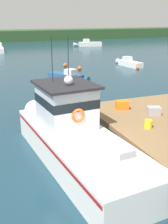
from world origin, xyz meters
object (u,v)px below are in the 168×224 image
at_px(mooring_buoy_spare_mooring, 65,65).
at_px(moored_boat_far_left, 129,63).
at_px(mooring_buoy_inshore, 138,68).
at_px(mooring_buoy_channel_marker, 80,68).
at_px(crate_stack_near_edge, 154,111).
at_px(bait_bucket, 148,124).
at_px(moored_boat_off_the_point, 88,44).
at_px(moored_boat_mid_harbor, 68,77).
at_px(crate_single_far, 122,105).
at_px(main_fishing_boat, 73,135).

bearing_deg(mooring_buoy_spare_mooring, moored_boat_far_left, -17.49).
bearing_deg(mooring_buoy_inshore, mooring_buoy_channel_marker, 161.22).
height_order(crate_stack_near_edge, mooring_buoy_channel_marker, crate_stack_near_edge).
xyz_separation_m(bait_bucket, moored_boat_off_the_point, (14.98, 42.59, -0.89)).
bearing_deg(moored_boat_mid_harbor, mooring_buoy_channel_marker, 58.22).
relative_size(crate_single_far, moored_boat_far_left, 0.14).
bearing_deg(crate_single_far, bait_bucket, -94.91).
xyz_separation_m(moored_boat_off_the_point, mooring_buoy_channel_marker, (-10.59, -23.15, -0.26)).
bearing_deg(mooring_buoy_inshore, mooring_buoy_spare_mooring, 146.64).
xyz_separation_m(moored_boat_off_the_point, moored_boat_mid_harbor, (-13.44, -27.76, -0.11)).
relative_size(moored_boat_off_the_point, mooring_buoy_spare_mooring, 12.57).
distance_m(main_fishing_boat, moored_boat_mid_harbor, 14.69).
height_order(moored_boat_off_the_point, moored_boat_mid_harbor, moored_boat_off_the_point).
height_order(moored_boat_far_left, mooring_buoy_spare_mooring, moored_boat_far_left).
bearing_deg(moored_boat_off_the_point, mooring_buoy_channel_marker, -114.58).
xyz_separation_m(bait_bucket, mooring_buoy_spare_mooring, (3.56, 21.90, -1.15)).
bearing_deg(mooring_buoy_spare_mooring, bait_bucket, -99.25).
bearing_deg(main_fishing_boat, bait_bucket, -16.08).
height_order(mooring_buoy_inshore, mooring_buoy_spare_mooring, mooring_buoy_spare_mooring).
relative_size(moored_boat_mid_harbor, mooring_buoy_channel_marker, 9.33).
bearing_deg(mooring_buoy_inshore, crate_single_far, -124.59).
xyz_separation_m(bait_bucket, moored_boat_far_left, (10.63, 19.67, -1.00)).
bearing_deg(moored_boat_mid_harbor, mooring_buoy_inshore, 16.02).
height_order(moored_boat_far_left, mooring_buoy_channel_marker, moored_boat_far_left).
height_order(crate_stack_near_edge, moored_boat_off_the_point, crate_stack_near_edge).
relative_size(moored_boat_mid_harbor, mooring_buoy_spare_mooring, 9.06).
relative_size(bait_bucket, mooring_buoy_channel_marker, 0.79).
distance_m(moored_boat_far_left, mooring_buoy_inshore, 2.31).
bearing_deg(mooring_buoy_channel_marker, mooring_buoy_inshore, -18.78).
height_order(crate_stack_near_edge, mooring_buoy_spare_mooring, crate_stack_near_edge).
xyz_separation_m(moored_boat_off_the_point, mooring_buoy_spare_mooring, (-11.42, -20.69, -0.26)).
xyz_separation_m(main_fishing_boat, moored_boat_off_the_point, (17.94, 41.73, -0.53)).
bearing_deg(moored_boat_off_the_point, moored_boat_mid_harbor, -115.84).
bearing_deg(bait_bucket, moored_boat_mid_harbor, 84.07).
distance_m(crate_single_far, mooring_buoy_inshore, 18.02).
bearing_deg(main_fishing_boat, moored_boat_far_left, 54.19).
xyz_separation_m(main_fishing_boat, crate_stack_near_edge, (4.13, 0.45, 0.38)).
relative_size(bait_bucket, moored_boat_far_left, 0.08).
height_order(moored_boat_far_left, mooring_buoy_inshore, moored_boat_far_left).
bearing_deg(crate_stack_near_edge, moored_boat_mid_harbor, 88.44).
bearing_deg(mooring_buoy_channel_marker, bait_bucket, -102.74).
relative_size(bait_bucket, moored_boat_off_the_point, 0.06).
bearing_deg(crate_stack_near_edge, crate_single_far, 126.60).
relative_size(crate_stack_near_edge, mooring_buoy_spare_mooring, 1.35).
bearing_deg(mooring_buoy_spare_mooring, crate_stack_near_edge, -96.63).
height_order(moored_boat_off_the_point, mooring_buoy_channel_marker, moored_boat_off_the_point).
height_order(moored_boat_mid_harbor, mooring_buoy_spare_mooring, moored_boat_mid_harbor).
distance_m(moored_boat_far_left, mooring_buoy_channel_marker, 6.24).
bearing_deg(crate_stack_near_edge, mooring_buoy_channel_marker, 79.93).
distance_m(main_fishing_boat, mooring_buoy_spare_mooring, 22.04).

